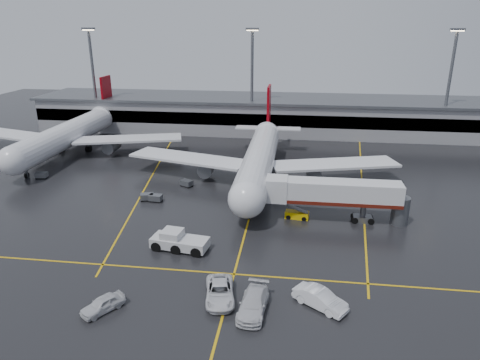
# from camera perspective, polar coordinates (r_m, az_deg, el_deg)

# --- Properties ---
(ground) EXTENTS (220.00, 220.00, 0.00)m
(ground) POSITION_cam_1_polar(r_m,az_deg,el_deg) (69.72, 1.85, -2.61)
(ground) COLOR black
(ground) RESTS_ON ground
(apron_line_centre) EXTENTS (0.25, 90.00, 0.02)m
(apron_line_centre) POSITION_cam_1_polar(r_m,az_deg,el_deg) (69.72, 1.85, -2.61)
(apron_line_centre) COLOR gold
(apron_line_centre) RESTS_ON ground
(apron_line_stop) EXTENTS (60.00, 0.25, 0.02)m
(apron_line_stop) POSITION_cam_1_polar(r_m,az_deg,el_deg) (50.23, -0.78, -12.15)
(apron_line_stop) COLOR gold
(apron_line_stop) RESTS_ON ground
(apron_line_left) EXTENTS (9.99, 69.35, 0.02)m
(apron_line_left) POSITION_cam_1_polar(r_m,az_deg,el_deg) (83.04, -11.29, 0.76)
(apron_line_left) COLOR gold
(apron_line_left) RESTS_ON ground
(apron_line_right) EXTENTS (7.57, 69.64, 0.02)m
(apron_line_right) POSITION_cam_1_polar(r_m,az_deg,el_deg) (79.62, 15.60, -0.44)
(apron_line_right) COLOR gold
(apron_line_right) RESTS_ON ground
(terminal) EXTENTS (122.00, 19.00, 8.60)m
(terminal) POSITION_cam_1_polar(r_m,az_deg,el_deg) (114.43, 4.36, 8.55)
(terminal) COLOR gray
(terminal) RESTS_ON ground
(light_mast_left) EXTENTS (3.00, 1.20, 25.45)m
(light_mast_left) POSITION_cam_1_polar(r_m,az_deg,el_deg) (118.51, -18.57, 12.97)
(light_mast_left) COLOR #595B60
(light_mast_left) RESTS_ON ground
(light_mast_mid) EXTENTS (3.00, 1.20, 25.45)m
(light_mast_mid) POSITION_cam_1_polar(r_m,az_deg,el_deg) (107.42, 1.57, 13.34)
(light_mast_mid) COLOR #595B60
(light_mast_mid) RESTS_ON ground
(light_mast_right) EXTENTS (3.00, 1.20, 25.45)m
(light_mast_right) POSITION_cam_1_polar(r_m,az_deg,el_deg) (112.01, 25.65, 11.73)
(light_mast_right) COLOR #595B60
(light_mast_right) RESTS_ON ground
(main_airliner) EXTENTS (48.80, 45.60, 14.10)m
(main_airliner) POSITION_cam_1_polar(r_m,az_deg,el_deg) (77.41, 2.62, 2.99)
(main_airliner) COLOR silver
(main_airliner) RESTS_ON ground
(second_airliner) EXTENTS (48.80, 45.60, 14.10)m
(second_airliner) POSITION_cam_1_polar(r_m,az_deg,el_deg) (101.01, -21.29, 5.67)
(second_airliner) COLOR silver
(second_airliner) RESTS_ON ground
(jet_bridge) EXTENTS (19.90, 3.40, 6.05)m
(jet_bridge) POSITION_cam_1_polar(r_m,az_deg,el_deg) (62.65, 12.19, -1.86)
(jet_bridge) COLOR silver
(jet_bridge) RESTS_ON ground
(pushback_tractor) EXTENTS (7.37, 3.92, 2.52)m
(pushback_tractor) POSITION_cam_1_polar(r_m,az_deg,el_deg) (55.38, -8.02, -7.93)
(pushback_tractor) COLOR silver
(pushback_tractor) RESTS_ON ground
(belt_loader) EXTENTS (3.49, 1.91, 2.12)m
(belt_loader) POSITION_cam_1_polar(r_m,az_deg,el_deg) (63.71, 7.41, -4.52)
(belt_loader) COLOR #E1B506
(belt_loader) RESTS_ON ground
(service_van_a) EXTENTS (3.90, 6.52, 1.70)m
(service_van_a) POSITION_cam_1_polar(r_m,az_deg,el_deg) (45.90, -2.64, -14.34)
(service_van_a) COLOR silver
(service_van_a) RESTS_ON ground
(service_van_b) EXTENTS (3.05, 6.41, 1.81)m
(service_van_b) POSITION_cam_1_polar(r_m,az_deg,el_deg) (44.20, 1.76, -15.75)
(service_van_b) COLOR silver
(service_van_b) RESTS_ON ground
(service_van_c) EXTENTS (5.69, 4.78, 1.84)m
(service_van_c) POSITION_cam_1_polar(r_m,az_deg,el_deg) (45.47, 10.39, -14.95)
(service_van_c) COLOR white
(service_van_c) RESTS_ON ground
(service_van_d) EXTENTS (4.02, 4.67, 1.51)m
(service_van_d) POSITION_cam_1_polar(r_m,az_deg,el_deg) (46.31, -17.43, -15.15)
(service_van_d) COLOR silver
(service_van_d) RESTS_ON ground
(baggage_cart_a) EXTENTS (2.10, 1.45, 1.12)m
(baggage_cart_a) POSITION_cam_1_polar(r_m,az_deg,el_deg) (70.19, -10.93, -2.28)
(baggage_cart_a) COLOR #595B60
(baggage_cart_a) RESTS_ON ground
(baggage_cart_b) EXTENTS (2.28, 1.80, 1.12)m
(baggage_cart_b) POSITION_cam_1_polar(r_m,az_deg,el_deg) (70.91, -12.02, -2.12)
(baggage_cart_b) COLOR #595B60
(baggage_cart_b) RESTS_ON ground
(baggage_cart_c) EXTENTS (2.38, 2.09, 1.12)m
(baggage_cart_c) POSITION_cam_1_polar(r_m,az_deg,el_deg) (75.76, -6.97, -0.38)
(baggage_cart_c) COLOR #595B60
(baggage_cart_c) RESTS_ON ground
(baggage_cart_d) EXTENTS (2.36, 2.02, 1.12)m
(baggage_cart_d) POSITION_cam_1_polar(r_m,az_deg,el_deg) (95.26, -26.50, 1.87)
(baggage_cart_d) COLOR #595B60
(baggage_cart_d) RESTS_ON ground
(baggage_cart_e) EXTENTS (2.15, 1.55, 1.12)m
(baggage_cart_e) POSITION_cam_1_polar(r_m,az_deg,el_deg) (86.93, -24.44, 0.61)
(baggage_cart_e) COLOR #595B60
(baggage_cart_e) RESTS_ON ground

